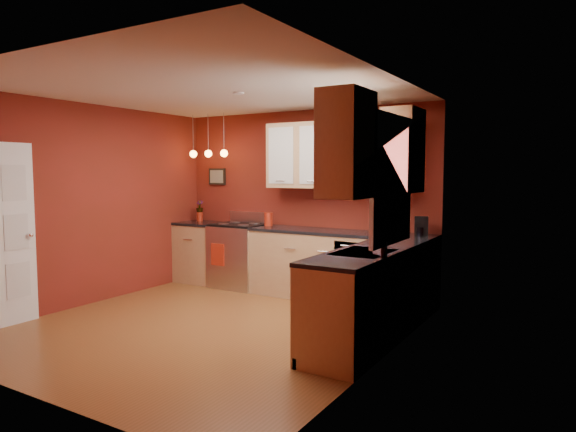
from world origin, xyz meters
The scene contains 26 objects.
floor centered at (0.00, 0.00, 0.00)m, with size 4.20×4.20×0.00m, color brown.
ceiling centered at (0.00, 0.00, 2.60)m, with size 4.00×4.20×0.02m, color beige.
wall_back centered at (0.00, 2.10, 1.30)m, with size 4.00×0.02×2.60m, color maroon.
wall_front centered at (0.00, -2.10, 1.30)m, with size 4.00×0.02×2.60m, color maroon.
wall_left centered at (-2.00, 0.00, 1.30)m, with size 0.02×4.20×2.60m, color maroon.
wall_right centered at (2.00, 0.00, 1.30)m, with size 0.02×4.20×2.60m, color maroon.
base_cabinets_back_left centered at (-1.65, 1.80, 0.45)m, with size 0.70×0.60×0.90m, color tan.
base_cabinets_back_right centered at (0.73, 1.80, 0.45)m, with size 2.54×0.60×0.90m, color tan.
base_cabinets_right centered at (1.70, 0.45, 0.45)m, with size 0.60×2.10×0.90m, color tan.
counter_back_left centered at (-1.65, 1.80, 0.92)m, with size 0.70×0.62×0.04m, color black.
counter_back_right centered at (0.73, 1.80, 0.92)m, with size 2.54×0.62×0.04m, color black.
counter_right centered at (1.70, 0.45, 0.92)m, with size 0.62×2.10×0.04m, color black.
gas_range centered at (-0.92, 1.80, 0.48)m, with size 0.76×0.64×1.11m.
dishwasher_front centered at (1.10, 1.51, 0.45)m, with size 0.60×0.02×0.80m, color #B4B4B9.
sink centered at (1.70, 0.30, 0.92)m, with size 0.50×0.70×0.33m.
window centered at (1.97, 0.30, 1.69)m, with size 0.06×1.02×1.22m.
upper_cabinets_back centered at (0.60, 1.93, 1.95)m, with size 2.00×0.35×0.90m, color tan.
upper_cabinets_right centered at (1.82, 0.32, 1.95)m, with size 0.35×1.95×0.90m, color tan.
wall_picture centered at (-1.55, 2.08, 1.65)m, with size 0.32×0.03×0.26m, color black.
pendant_lights centered at (-1.45, 1.75, 2.01)m, with size 0.71×0.11×0.66m.
red_canister centered at (-0.45, 1.88, 1.04)m, with size 0.13×0.13×0.19m.
red_vase centered at (-1.77, 1.90, 1.01)m, with size 0.09×0.09×0.15m, color #A42411.
flowers centered at (-1.77, 1.90, 1.17)m, with size 0.12×0.12×0.21m, color #A42411.
coffee_maker centered at (1.80, 1.87, 1.05)m, with size 0.20×0.19×0.24m.
soap_pump centered at (1.95, 0.09, 1.05)m, with size 0.10×0.10×0.22m, color white.
dish_towel centered at (-1.07, 1.47, 0.52)m, with size 0.24×0.02×0.32m, color #A42411.
Camera 1 is at (3.63, -4.35, 1.72)m, focal length 32.00 mm.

